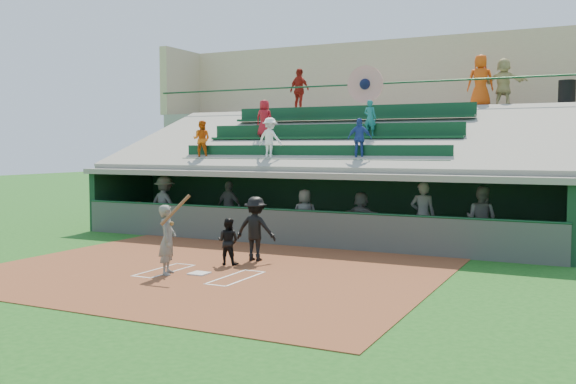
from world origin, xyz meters
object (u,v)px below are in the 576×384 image
at_px(catcher, 228,241).
at_px(water_cooler, 137,207).
at_px(white_table, 135,221).
at_px(trash_bin, 567,93).
at_px(batter_at_plate, 168,239).
at_px(home_plate, 199,273).

distance_m(catcher, water_cooler, 8.13).
xyz_separation_m(catcher, white_table, (-6.74, 4.50, -0.28)).
height_order(catcher, trash_bin, trash_bin).
bearing_deg(water_cooler, catcher, -34.25).
distance_m(batter_at_plate, water_cooler, 8.74).
height_order(home_plate, white_table, white_table).
distance_m(catcher, white_table, 8.11).
bearing_deg(white_table, trash_bin, 26.75).
bearing_deg(water_cooler, batter_at_plate, -45.98).
height_order(home_plate, catcher, catcher).
relative_size(catcher, water_cooler, 3.15).
relative_size(home_plate, batter_at_plate, 0.22).
xyz_separation_m(white_table, trash_bin, (14.20, 6.89, 4.70)).
height_order(batter_at_plate, catcher, batter_at_plate).
bearing_deg(catcher, trash_bin, -128.09).
height_order(home_plate, batter_at_plate, batter_at_plate).
bearing_deg(catcher, batter_at_plate, 64.48).
relative_size(catcher, white_table, 1.71).
distance_m(batter_at_plate, white_table, 8.72).
relative_size(batter_at_plate, trash_bin, 2.18).
xyz_separation_m(batter_at_plate, water_cooler, (-6.07, 6.28, -0.01)).
bearing_deg(white_table, batter_at_plate, -44.67).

